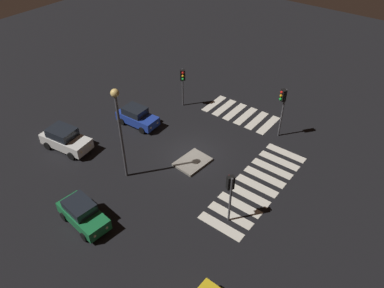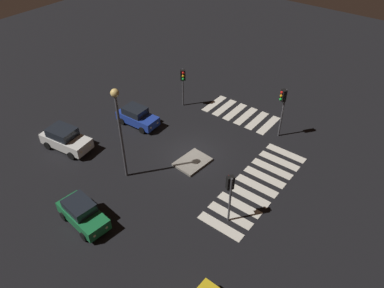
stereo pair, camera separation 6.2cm
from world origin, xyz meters
name	(u,v)px [view 1 (the left image)]	position (x,y,z in m)	size (l,w,h in m)	color
ground_plane	(192,154)	(0.00, 0.00, 0.00)	(80.00, 80.00, 0.00)	black
traffic_island	(193,162)	(-0.82, -0.68, 0.09)	(2.74, 2.15, 0.18)	gray
car_green	(83,213)	(-9.63, 1.31, 0.81)	(2.09, 3.91, 1.65)	#196B38
car_white	(65,139)	(-5.49, 8.42, 0.89)	(2.39, 4.31, 1.81)	silver
car_blue	(137,117)	(0.34, 6.25, 0.80)	(1.91, 3.81, 1.63)	#1E389E
traffic_light_north	(183,79)	(5.07, 4.94, 2.82)	(0.54, 0.54, 3.72)	#47474C
traffic_light_east	(283,102)	(6.22, -4.18, 3.34)	(0.53, 0.54, 4.41)	#47474C
traffic_light_south	(230,188)	(-3.79, -5.82, 2.79)	(0.54, 0.53, 3.68)	#47474C
street_lamp	(119,120)	(-4.88, 2.29, 4.98)	(0.56, 0.56, 7.25)	#47474C
crosswalk_near	(257,186)	(0.00, -5.83, 0.01)	(9.90, 3.20, 0.02)	silver
crosswalk_side	(240,114)	(7.18, 0.00, 0.01)	(3.20, 6.45, 0.02)	silver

